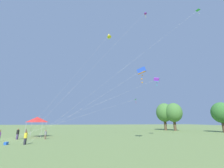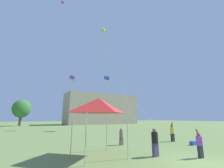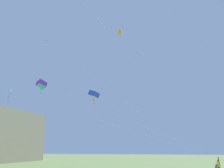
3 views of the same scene
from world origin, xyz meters
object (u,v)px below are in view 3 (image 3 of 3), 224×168
kite_blue_box_3 (94,94)px  kite_green_delta_2 (49,43)px  kite_green_delta_5 (21,95)px  kite_yellow_diamond_1 (120,31)px  kite_purple_box_4 (42,84)px  person_yellow_shirt (219,166)px

kite_blue_box_3 → kite_green_delta_2: bearing=77.3°
kite_green_delta_2 → kite_blue_box_3: bearing=-102.7°
kite_green_delta_2 → kite_green_delta_5: (-16.24, -6.77, -13.03)m
kite_yellow_diamond_1 → kite_green_delta_5: kite_yellow_diamond_1 is taller
kite_green_delta_2 → kite_green_delta_5: 21.90m
kite_yellow_diamond_1 → kite_blue_box_3: 9.97m
kite_yellow_diamond_1 → kite_green_delta_2: 15.23m
kite_purple_box_4 → kite_green_delta_5: size_ratio=1.05×
person_yellow_shirt → kite_blue_box_3: bearing=122.3°
person_yellow_shirt → kite_green_delta_2: (2.72, 25.35, 19.97)m
kite_green_delta_5 → kite_yellow_diamond_1: bearing=-34.1°
person_yellow_shirt → kite_purple_box_4: 24.34m
person_yellow_shirt → kite_yellow_diamond_1: kite_yellow_diamond_1 is taller
person_yellow_shirt → kite_blue_box_3: kite_blue_box_3 is taller
kite_yellow_diamond_1 → kite_blue_box_3: (3.50, 4.85, -7.98)m
kite_green_delta_2 → kite_green_delta_5: size_ratio=1.05×
kite_blue_box_3 → kite_green_delta_5: (-14.18, 2.38, -2.87)m
kite_green_delta_5 → person_yellow_shirt: bearing=-54.0°
kite_green_delta_2 → kite_purple_box_4: kite_green_delta_2 is taller
kite_yellow_diamond_1 → kite_green_delta_2: size_ratio=0.73×
person_yellow_shirt → kite_green_delta_2: bearing=118.5°
person_yellow_shirt → kite_yellow_diamond_1: 21.29m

